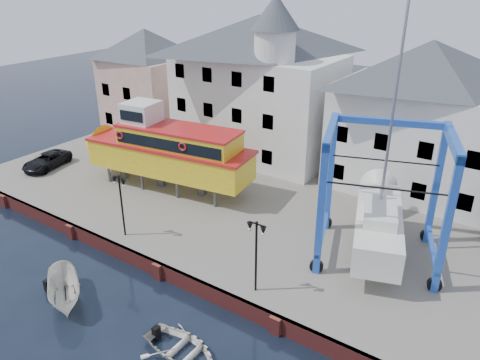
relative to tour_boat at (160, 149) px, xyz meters
The scene contains 13 objects.
ground 11.62m from the tour_boat, 48.28° to the right, with size 140.00×140.00×0.00m, color black.
hardstanding 8.58m from the tour_boat, 21.76° to the left, with size 44.00×22.00×1.00m, color slate.
quay_wall 11.37m from the tour_boat, 47.91° to the right, with size 44.00×0.47×1.00m.
building_pink 14.76m from the tour_boat, 137.45° to the left, with size 8.00×7.00×10.30m.
building_white_main 11.04m from the tour_boat, 77.06° to the left, with size 14.00×8.30×14.00m.
building_white_right 19.70m from the tour_boat, 33.84° to the left, with size 12.00×8.00×11.20m.
lamp_post_left 7.63m from the tour_boat, 64.94° to the right, with size 1.12×0.32×4.20m.
lamp_post_right 14.93m from the tour_boat, 27.58° to the right, with size 1.12×0.32×4.20m.
tour_boat is the anchor object (origin of this frame).
travel_lift 17.02m from the tour_boat, ahead, with size 8.41×10.24×15.05m.
van 11.35m from the tour_boat, 164.84° to the right, with size 2.08×4.51×1.25m, color black.
motorboat_a 13.97m from the tour_boat, 70.08° to the right, with size 1.66×4.42×1.71m, color white.
motorboat_b 17.50m from the tour_boat, 44.05° to the right, with size 2.84×3.98×0.82m, color white.
Camera 1 is at (16.84, -16.00, 16.69)m, focal length 35.00 mm.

